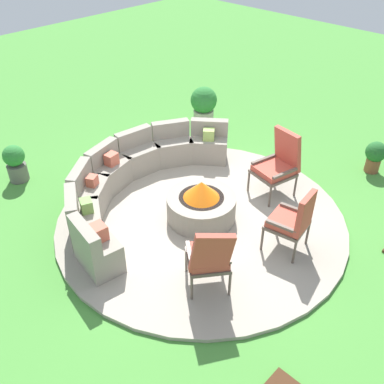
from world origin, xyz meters
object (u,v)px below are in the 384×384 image
lounge_chair_front_right (293,220)px  potted_plant_1 (204,105)px  curved_stone_bench (132,179)px  lounge_chair_front_left (209,256)px  potted_plant_2 (15,162)px  potted_plant_0 (375,155)px  fire_pit (201,204)px  lounge_chair_back_left (279,163)px

lounge_chair_front_right → potted_plant_1: (2.12, 3.65, -0.12)m
curved_stone_bench → lounge_chair_front_right: bearing=-75.3°
potted_plant_1 → curved_stone_bench: bearing=-160.4°
lounge_chair_front_left → potted_plant_2: lounge_chair_front_left is taller
potted_plant_0 → fire_pit: bearing=158.5°
fire_pit → curved_stone_bench: bearing=105.1°
fire_pit → lounge_chair_front_left: bearing=-133.2°
potted_plant_0 → potted_plant_1: size_ratio=0.69×
lounge_chair_back_left → lounge_chair_front_right: bearing=145.7°
fire_pit → lounge_chair_front_right: (0.36, -1.40, 0.28)m
potted_plant_1 → potted_plant_0: bearing=-77.6°
lounge_chair_front_right → potted_plant_2: lounge_chair_front_right is taller
curved_stone_bench → fire_pit: bearing=-74.9°
fire_pit → lounge_chair_back_left: size_ratio=0.95×
lounge_chair_front_right → potted_plant_2: bearing=101.4°
fire_pit → potted_plant_2: (-1.43, 3.14, 0.04)m
lounge_chair_back_left → potted_plant_0: bearing=-102.3°
curved_stone_bench → potted_plant_1: size_ratio=4.39×
curved_stone_bench → lounge_chair_back_left: (1.74, -1.68, 0.26)m
lounge_chair_back_left → potted_plant_0: size_ratio=1.89×
curved_stone_bench → potted_plant_1: bearing=19.6°
fire_pit → potted_plant_1: size_ratio=1.25×
lounge_chair_front_right → potted_plant_2: (-1.79, 4.54, -0.23)m
lounge_chair_back_left → potted_plant_1: bearing=-9.4°
fire_pit → curved_stone_bench: size_ratio=0.28×
lounge_chair_front_left → lounge_chair_back_left: lounge_chair_back_left is taller
curved_stone_bench → potted_plant_2: (-1.10, 1.89, -0.01)m
lounge_chair_front_left → potted_plant_1: size_ratio=1.25×
lounge_chair_front_left → potted_plant_0: bearing=34.6°
potted_plant_2 → lounge_chair_back_left: bearing=-51.5°
fire_pit → potted_plant_0: bearing=-21.5°
lounge_chair_back_left → potted_plant_1: (1.08, 2.68, -0.16)m
curved_stone_bench → potted_plant_1: (2.82, 1.00, 0.10)m
potted_plant_0 → potted_plant_1: bearing=102.4°
lounge_chair_front_right → potted_plant_2: size_ratio=1.46×
lounge_chair_front_left → potted_plant_1: 4.80m
fire_pit → potted_plant_0: size_ratio=1.80×
fire_pit → curved_stone_bench: 1.30m
lounge_chair_front_right → potted_plant_2: 4.89m
curved_stone_bench → lounge_chair_front_left: bearing=-105.8°
lounge_chair_front_right → lounge_chair_front_left: bearing=155.8°
lounge_chair_front_right → potted_plant_0: size_ratio=1.68×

